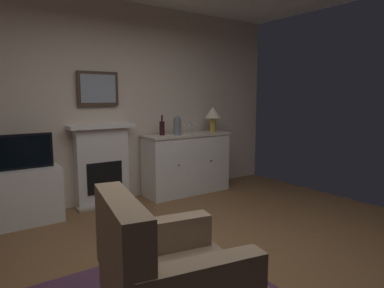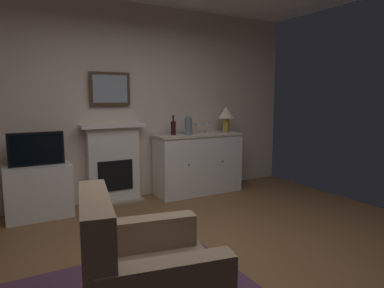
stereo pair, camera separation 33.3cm
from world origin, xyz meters
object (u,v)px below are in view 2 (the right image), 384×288
Objects in this scene: table_lamp at (226,114)px; wine_glass_center at (201,126)px; wine_bottle at (173,128)px; fireplace_unit at (113,163)px; armchair at (144,279)px; vase_decorative at (188,125)px; tv_set at (36,149)px; framed_picture at (110,89)px; wine_glass_right at (208,125)px; tv_cabinet at (39,191)px; wine_glass_left at (196,126)px; sideboard_cabinet at (198,163)px.

wine_glass_center is at bearing -178.37° from table_lamp.
table_lamp is 0.92m from wine_bottle.
fireplace_unit reaches higher than armchair.
fireplace_unit is at bearing 171.43° from wine_bottle.
tv_set is (-2.04, 0.04, -0.20)m from vase_decorative.
framed_picture reaches higher than wine_glass_right.
armchair is at bearing -102.81° from fireplace_unit.
tv_cabinet is at bearing 90.00° from tv_set.
armchair is at bearing -128.64° from wine_glass_right.
armchair is (-0.63, -2.81, -1.19)m from framed_picture.
fireplace_unit is 6.67× the size of wine_glass_right.
vase_decorative reaches higher than wine_glass_left.
wine_glass_right is (0.15, -0.03, 0.58)m from sideboard_cabinet.
wine_bottle is at bearing 1.71° from tv_set.
framed_picture is 0.73× the size of tv_cabinet.
framed_picture reaches higher than fireplace_unit.
wine_glass_right is (0.11, -0.01, 0.00)m from wine_glass_center.
fireplace_unit is 6.67× the size of wine_glass_left.
framed_picture is 1.70m from sideboard_cabinet.
wine_glass_center is 1.00× the size of wine_glass_right.
wine_glass_center is 2.39m from tv_cabinet.
framed_picture is 1.23m from tv_set.
wine_bottle is at bearing 172.31° from wine_glass_right.
wine_glass_center is 0.18× the size of armchair.
armchair is (0.35, -2.60, 0.06)m from tv_cabinet.
table_lamp is 2.87m from tv_cabinet.
sideboard_cabinet is 8.20× the size of wine_glass_left.
wine_glass_center reaches higher than tv_cabinet.
vase_decorative is 2.05m from tv_set.
framed_picture is 3.33× the size of wine_glass_right.
table_lamp reaches higher than wine_bottle.
table_lamp reaches higher than wine_glass_left.
wine_bottle is at bearing 172.26° from wine_glass_center.
fireplace_unit is 1.28m from sideboard_cabinet.
sideboard_cabinet is at bearing -10.00° from framed_picture.
vase_decorative is at bearing 56.28° from armchair.
wine_glass_left reaches higher than armchair.
wine_glass_right reaches higher than armchair.
fireplace_unit is 2.75× the size of table_lamp.
wine_glass_left and wine_glass_right have the same top height.
wine_glass_left is at bearing 54.33° from armchair.
wine_glass_right is 2.40m from tv_set.
tv_cabinet is (-0.97, -0.16, -0.22)m from fireplace_unit.
wine_glass_center is at bearing 8.66° from vase_decorative.
sideboard_cabinet reaches higher than tv_cabinet.
tv_set is (-2.39, 0.02, -0.18)m from wine_glass_right.
tv_cabinet is at bearing 179.69° from table_lamp.
wine_glass_center is 0.59× the size of vase_decorative.
wine_bottle reaches higher than wine_glass_center.
fireplace_unit is 1.20m from vase_decorative.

